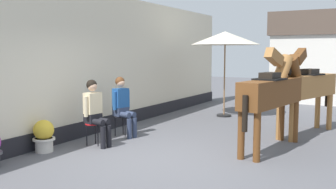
{
  "coord_description": "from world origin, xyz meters",
  "views": [
    {
      "loc": [
        3.56,
        -6.0,
        1.95
      ],
      "look_at": [
        -0.4,
        1.2,
        1.05
      ],
      "focal_mm": 41.04,
      "sensor_mm": 36.0,
      "label": 1
    }
  ],
  "objects_px": {
    "seated_visitor_near": "(95,109)",
    "saddled_horse_far": "(305,86)",
    "saddled_horse_near": "(274,92)",
    "cafe_parasol": "(225,39)",
    "flower_planter_far": "(44,135)",
    "seated_visitor_far": "(123,103)"
  },
  "relations": [
    {
      "from": "seated_visitor_far",
      "to": "saddled_horse_near",
      "type": "bearing_deg",
      "value": 8.63
    },
    {
      "from": "flower_planter_far",
      "to": "saddled_horse_near",
      "type": "bearing_deg",
      "value": 32.18
    },
    {
      "from": "saddled_horse_far",
      "to": "saddled_horse_near",
      "type": "bearing_deg",
      "value": -100.74
    },
    {
      "from": "seated_visitor_far",
      "to": "saddled_horse_far",
      "type": "distance_m",
      "value": 4.28
    },
    {
      "from": "saddled_horse_near",
      "to": "flower_planter_far",
      "type": "height_order",
      "value": "saddled_horse_near"
    },
    {
      "from": "seated_visitor_far",
      "to": "saddled_horse_near",
      "type": "height_order",
      "value": "saddled_horse_near"
    },
    {
      "from": "flower_planter_far",
      "to": "cafe_parasol",
      "type": "bearing_deg",
      "value": 74.42
    },
    {
      "from": "seated_visitor_far",
      "to": "cafe_parasol",
      "type": "relative_size",
      "value": 0.54
    },
    {
      "from": "flower_planter_far",
      "to": "saddled_horse_far",
      "type": "bearing_deg",
      "value": 44.36
    },
    {
      "from": "cafe_parasol",
      "to": "saddled_horse_far",
      "type": "bearing_deg",
      "value": -32.03
    },
    {
      "from": "saddled_horse_near",
      "to": "saddled_horse_far",
      "type": "height_order",
      "value": "same"
    },
    {
      "from": "saddled_horse_near",
      "to": "flower_planter_far",
      "type": "xyz_separation_m",
      "value": [
        -3.88,
        -2.44,
        -0.82
      ]
    },
    {
      "from": "seated_visitor_near",
      "to": "saddled_horse_far",
      "type": "xyz_separation_m",
      "value": [
        3.64,
        3.21,
        0.38
      ]
    },
    {
      "from": "seated_visitor_near",
      "to": "flower_planter_far",
      "type": "height_order",
      "value": "seated_visitor_near"
    },
    {
      "from": "saddled_horse_near",
      "to": "cafe_parasol",
      "type": "bearing_deg",
      "value": 124.78
    },
    {
      "from": "seated_visitor_near",
      "to": "cafe_parasol",
      "type": "height_order",
      "value": "cafe_parasol"
    },
    {
      "from": "cafe_parasol",
      "to": "flower_planter_far",
      "type": "bearing_deg",
      "value": -105.58
    },
    {
      "from": "saddled_horse_far",
      "to": "cafe_parasol",
      "type": "bearing_deg",
      "value": 147.97
    },
    {
      "from": "seated_visitor_far",
      "to": "saddled_horse_far",
      "type": "height_order",
      "value": "saddled_horse_far"
    },
    {
      "from": "saddled_horse_near",
      "to": "cafe_parasol",
      "type": "relative_size",
      "value": 1.16
    },
    {
      "from": "flower_planter_far",
      "to": "seated_visitor_far",
      "type": "bearing_deg",
      "value": 74.99
    },
    {
      "from": "saddled_horse_far",
      "to": "cafe_parasol",
      "type": "height_order",
      "value": "cafe_parasol"
    }
  ]
}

